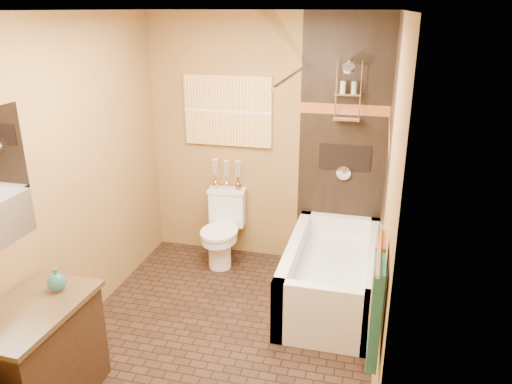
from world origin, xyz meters
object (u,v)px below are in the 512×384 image
(sunset_painting, at_px, (228,111))
(toilet, at_px, (223,228))
(bathtub, at_px, (332,279))
(vanity, at_px, (38,357))

(sunset_painting, height_order, toilet, sunset_painting)
(sunset_painting, distance_m, bathtub, 1.92)
(sunset_painting, height_order, bathtub, sunset_painting)
(sunset_painting, relative_size, toilet, 1.19)
(vanity, bearing_deg, toilet, 77.72)
(vanity, bearing_deg, sunset_painting, 79.09)
(sunset_painting, bearing_deg, bathtub, -31.63)
(bathtub, xyz_separation_m, toilet, (-1.18, 0.47, 0.16))
(toilet, xyz_separation_m, vanity, (-0.55, -2.22, -0.00))
(bathtub, relative_size, toilet, 1.99)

